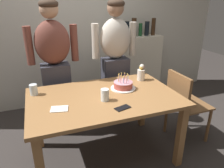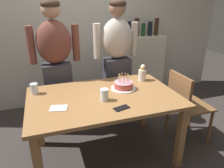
{
  "view_description": "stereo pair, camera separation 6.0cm",
  "coord_description": "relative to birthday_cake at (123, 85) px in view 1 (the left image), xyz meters",
  "views": [
    {
      "loc": [
        -0.59,
        -1.83,
        1.65
      ],
      "look_at": [
        0.1,
        0.04,
        0.84
      ],
      "focal_mm": 33.6,
      "sensor_mm": 36.0,
      "label": 1
    },
    {
      "loc": [
        -0.53,
        -1.85,
        1.65
      ],
      "look_at": [
        0.1,
        0.04,
        0.84
      ],
      "focal_mm": 33.6,
      "sensor_mm": 36.0,
      "label": 2
    }
  ],
  "objects": [
    {
      "name": "water_glass_near",
      "position": [
        -0.92,
        0.17,
        0.02
      ],
      "size": [
        0.08,
        0.08,
        0.11
      ],
      "primitive_type": "cylinder",
      "color": "silver",
      "rests_on": "dining_table"
    },
    {
      "name": "back_wall",
      "position": [
        -0.25,
        1.45,
        0.52
      ],
      "size": [
        5.2,
        0.1,
        2.6
      ],
      "primitive_type": "cube",
      "color": "beige",
      "rests_on": "ground_plane"
    },
    {
      "name": "dining_chair",
      "position": [
        0.73,
        -0.13,
        -0.26
      ],
      "size": [
        0.42,
        0.42,
        0.87
      ],
      "rotation": [
        0.0,
        0.0,
        1.57
      ],
      "color": "brown",
      "rests_on": "ground_plane"
    },
    {
      "name": "person_man_bearded",
      "position": [
        -0.65,
        0.6,
        0.1
      ],
      "size": [
        0.61,
        0.27,
        1.66
      ],
      "rotation": [
        0.0,
        0.0,
        3.14
      ],
      "color": "#33333D",
      "rests_on": "ground_plane"
    },
    {
      "name": "shelf_cabinet",
      "position": [
        0.76,
        1.23,
        -0.22
      ],
      "size": [
        0.85,
        0.3,
        1.37
      ],
      "color": "beige",
      "rests_on": "ground_plane"
    },
    {
      "name": "dining_table",
      "position": [
        -0.25,
        -0.1,
        -0.14
      ],
      "size": [
        1.5,
        0.96,
        0.74
      ],
      "color": "olive",
      "rests_on": "ground_plane"
    },
    {
      "name": "birthday_cake",
      "position": [
        0.0,
        0.0,
        0.0
      ],
      "size": [
        0.27,
        0.27,
        0.17
      ],
      "color": "white",
      "rests_on": "dining_table"
    },
    {
      "name": "cell_phone",
      "position": [
        -0.18,
        -0.41,
        -0.03
      ],
      "size": [
        0.16,
        0.11,
        0.01
      ],
      "primitive_type": "cube",
      "rotation": [
        0.0,
        0.0,
        0.27
      ],
      "color": "black",
      "rests_on": "dining_table"
    },
    {
      "name": "water_glass_far",
      "position": [
        -0.28,
        -0.2,
        0.02
      ],
      "size": [
        0.08,
        0.08,
        0.12
      ],
      "primitive_type": "cylinder",
      "color": "silver",
      "rests_on": "dining_table"
    },
    {
      "name": "ground_plane",
      "position": [
        -0.25,
        -0.1,
        -0.78
      ],
      "size": [
        10.0,
        10.0,
        0.0
      ],
      "primitive_type": "plane",
      "color": "#332D2B"
    },
    {
      "name": "person_woman_cardigan",
      "position": [
        0.14,
        0.6,
        0.1
      ],
      "size": [
        0.61,
        0.27,
        1.66
      ],
      "rotation": [
        0.0,
        0.0,
        3.14
      ],
      "color": "#33333D",
      "rests_on": "ground_plane"
    },
    {
      "name": "flower_vase",
      "position": [
        0.31,
        0.17,
        0.06
      ],
      "size": [
        0.09,
        0.09,
        0.2
      ],
      "color": "silver",
      "rests_on": "dining_table"
    },
    {
      "name": "napkin_stack",
      "position": [
        -0.71,
        -0.23,
        -0.03
      ],
      "size": [
        0.17,
        0.14,
        0.01
      ],
      "primitive_type": "cube",
      "rotation": [
        0.0,
        0.0,
        -0.22
      ],
      "color": "white",
      "rests_on": "dining_table"
    }
  ]
}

